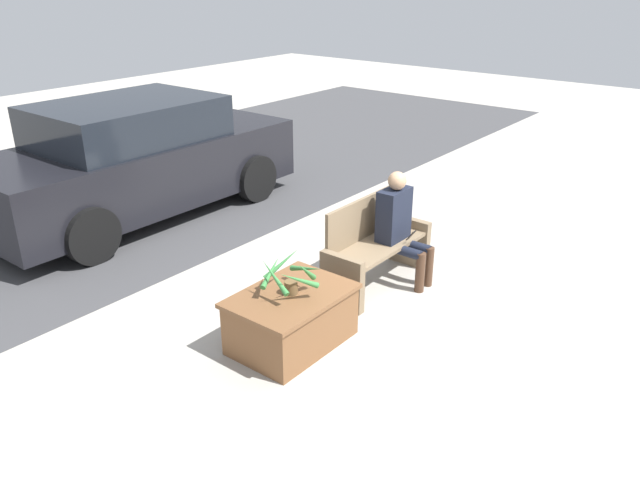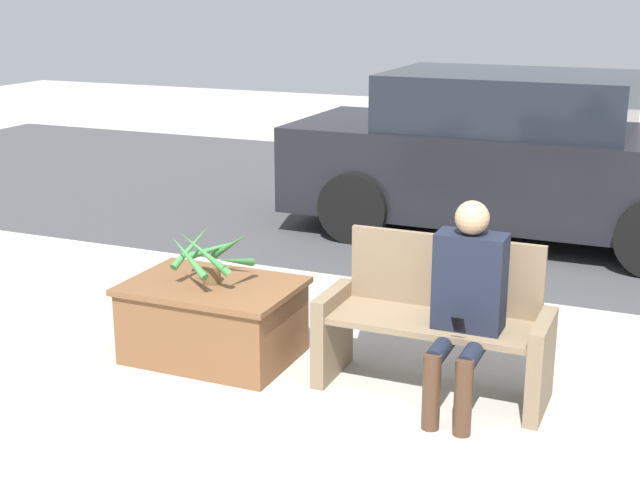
{
  "view_description": "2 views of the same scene",
  "coord_description": "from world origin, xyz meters",
  "px_view_note": "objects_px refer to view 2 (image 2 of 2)",
  "views": [
    {
      "loc": [
        -5.29,
        -2.69,
        3.24
      ],
      "look_at": [
        -1.03,
        0.71,
        0.86
      ],
      "focal_mm": 35.0,
      "sensor_mm": 36.0,
      "label": 1
    },
    {
      "loc": [
        1.34,
        -4.27,
        2.44
      ],
      "look_at": [
        -0.85,
        0.86,
        0.85
      ],
      "focal_mm": 50.0,
      "sensor_mm": 36.0,
      "label": 2
    }
  ],
  "objects_px": {
    "person_seated": "(466,297)",
    "planter_box": "(213,318)",
    "parked_car": "(515,157)",
    "potted_plant": "(211,256)",
    "bench": "(435,325)"
  },
  "relations": [
    {
      "from": "bench",
      "to": "planter_box",
      "type": "height_order",
      "value": "bench"
    },
    {
      "from": "bench",
      "to": "person_seated",
      "type": "bearing_deg",
      "value": -37.85
    },
    {
      "from": "person_seated",
      "to": "parked_car",
      "type": "xyz_separation_m",
      "value": [
        -0.51,
        3.96,
        0.11
      ]
    },
    {
      "from": "person_seated",
      "to": "potted_plant",
      "type": "distance_m",
      "value": 1.74
    },
    {
      "from": "potted_plant",
      "to": "parked_car",
      "type": "xyz_separation_m",
      "value": [
        1.23,
        3.89,
        0.09
      ]
    },
    {
      "from": "person_seated",
      "to": "potted_plant",
      "type": "bearing_deg",
      "value": 177.62
    },
    {
      "from": "planter_box",
      "to": "parked_car",
      "type": "bearing_deg",
      "value": 72.5
    },
    {
      "from": "bench",
      "to": "parked_car",
      "type": "height_order",
      "value": "parked_car"
    },
    {
      "from": "person_seated",
      "to": "planter_box",
      "type": "bearing_deg",
      "value": 177.81
    },
    {
      "from": "bench",
      "to": "potted_plant",
      "type": "bearing_deg",
      "value": -176.11
    },
    {
      "from": "bench",
      "to": "person_seated",
      "type": "height_order",
      "value": "person_seated"
    },
    {
      "from": "person_seated",
      "to": "parked_car",
      "type": "relative_size",
      "value": 0.28
    },
    {
      "from": "bench",
      "to": "parked_car",
      "type": "xyz_separation_m",
      "value": [
        -0.28,
        3.79,
        0.37
      ]
    },
    {
      "from": "bench",
      "to": "parked_car",
      "type": "bearing_deg",
      "value": 94.29
    },
    {
      "from": "planter_box",
      "to": "parked_car",
      "type": "xyz_separation_m",
      "value": [
        1.23,
        3.9,
        0.52
      ]
    }
  ]
}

